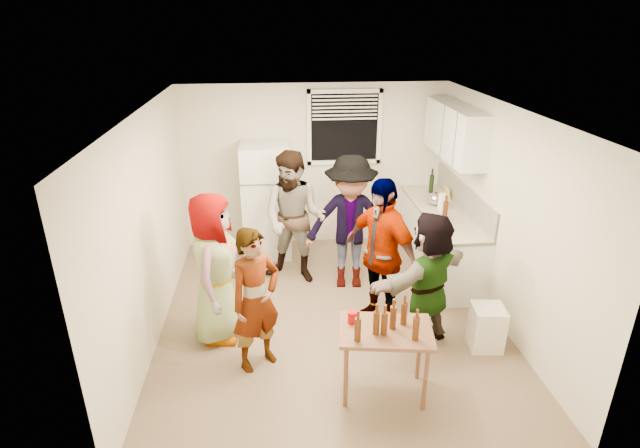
{
  "coord_description": "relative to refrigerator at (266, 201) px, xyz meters",
  "views": [
    {
      "loc": [
        -0.61,
        -5.13,
        3.42
      ],
      "look_at": [
        -0.11,
        0.21,
        1.15
      ],
      "focal_mm": 28.0,
      "sensor_mm": 36.0,
      "label": 1
    }
  ],
  "objects": [
    {
      "name": "room",
      "position": [
        0.75,
        -1.88,
        -0.85
      ],
      "size": [
        4.0,
        4.5,
        2.5
      ],
      "primitive_type": null,
      "color": "silver",
      "rests_on": "ground"
    },
    {
      "name": "window",
      "position": [
        1.2,
        0.33,
        1.0
      ],
      "size": [
        1.12,
        0.1,
        1.06
      ],
      "primitive_type": null,
      "color": "white",
      "rests_on": "room"
    },
    {
      "name": "refrigerator",
      "position": [
        0.0,
        0.0,
        0.0
      ],
      "size": [
        0.7,
        0.7,
        1.7
      ],
      "primitive_type": "cube",
      "color": "white",
      "rests_on": "ground"
    },
    {
      "name": "counter_lower",
      "position": [
        2.45,
        -0.73,
        -0.42
      ],
      "size": [
        0.6,
        2.2,
        0.86
      ],
      "primitive_type": "cube",
      "color": "white",
      "rests_on": "ground"
    },
    {
      "name": "countertop",
      "position": [
        2.45,
        -0.73,
        0.03
      ],
      "size": [
        0.64,
        2.22,
        0.04
      ],
      "primitive_type": "cube",
      "color": "beige",
      "rests_on": "counter_lower"
    },
    {
      "name": "backsplash",
      "position": [
        2.74,
        -0.73,
        0.23
      ],
      "size": [
        0.03,
        2.2,
        0.36
      ],
      "primitive_type": "cube",
      "color": "beige",
      "rests_on": "countertop"
    },
    {
      "name": "upper_cabinets",
      "position": [
        2.58,
        -0.53,
        1.1
      ],
      "size": [
        0.34,
        1.6,
        0.7
      ],
      "primitive_type": "cube",
      "color": "white",
      "rests_on": "room"
    },
    {
      "name": "kettle",
      "position": [
        2.4,
        -0.54,
        0.05
      ],
      "size": [
        0.29,
        0.26,
        0.21
      ],
      "primitive_type": null,
      "rotation": [
        0.0,
        0.0,
        0.23
      ],
      "color": "silver",
      "rests_on": "countertop"
    },
    {
      "name": "paper_towel",
      "position": [
        2.43,
        -0.73,
        0.05
      ],
      "size": [
        0.11,
        0.11,
        0.23
      ],
      "primitive_type": "cylinder",
      "color": "white",
      "rests_on": "countertop"
    },
    {
      "name": "wine_bottle",
      "position": [
        2.5,
        -0.01,
        0.05
      ],
      "size": [
        0.07,
        0.07,
        0.27
      ],
      "primitive_type": "cylinder",
      "color": "black",
      "rests_on": "countertop"
    },
    {
      "name": "beer_bottle_counter",
      "position": [
        2.35,
        -1.1,
        0.05
      ],
      "size": [
        0.07,
        0.07,
        0.26
      ],
      "primitive_type": "cylinder",
      "color": "#47230C",
      "rests_on": "countertop"
    },
    {
      "name": "blue_cup",
      "position": [
        2.29,
        -1.28,
        0.05
      ],
      "size": [
        0.09,
        0.09,
        0.12
      ],
      "primitive_type": "cylinder",
      "color": "#2041AF",
      "rests_on": "countertop"
    },
    {
      "name": "picture_frame",
      "position": [
        2.67,
        -0.26,
        0.13
      ],
      "size": [
        0.02,
        0.19,
        0.15
      ],
      "primitive_type": "cube",
      "color": "#E9C156",
      "rests_on": "countertop"
    },
    {
      "name": "trash_bin",
      "position": [
        2.39,
        -2.62,
        -0.6
      ],
      "size": [
        0.38,
        0.38,
        0.5
      ],
      "primitive_type": "cube",
      "rotation": [
        0.0,
        0.0,
        -0.12
      ],
      "color": "white",
      "rests_on": "ground"
    },
    {
      "name": "serving_table",
      "position": [
        1.11,
        -3.22,
        -0.85
      ],
      "size": [
        0.93,
        0.69,
        0.73
      ],
      "primitive_type": null,
      "rotation": [
        0.0,
        0.0,
        -0.15
      ],
      "color": "brown",
      "rests_on": "ground"
    },
    {
      "name": "beer_bottle_table",
      "position": [
        1.29,
        -3.14,
        -0.12
      ],
      "size": [
        0.06,
        0.06,
        0.23
      ],
      "primitive_type": "cylinder",
      "color": "#47230C",
      "rests_on": "serving_table"
    },
    {
      "name": "red_cup",
      "position": [
        0.82,
        -3.08,
        -0.12
      ],
      "size": [
        0.09,
        0.09,
        0.12
      ],
      "primitive_type": "cylinder",
      "color": "#BC0505",
      "rests_on": "serving_table"
    },
    {
      "name": "guest_grey",
      "position": [
        -0.55,
        -2.13,
        -0.85
      ],
      "size": [
        1.84,
        1.1,
        0.55
      ],
      "primitive_type": "imported",
      "rotation": [
        0.0,
        0.0,
        1.41
      ],
      "color": "gray",
      "rests_on": "ground"
    },
    {
      "name": "guest_stripe",
      "position": [
        -0.1,
        -2.67,
        -0.85
      ],
      "size": [
        1.34,
        1.59,
        0.37
      ],
      "primitive_type": "imported",
      "rotation": [
        0.0,
        0.0,
        0.6
      ],
      "color": "#141933",
      "rests_on": "ground"
    },
    {
      "name": "guest_back_left",
      "position": [
        0.38,
        -0.88,
        -0.85
      ],
      "size": [
        1.5,
        2.02,
        0.69
      ],
      "primitive_type": "imported",
      "rotation": [
        0.0,
        0.0,
        -0.38
      ],
      "color": "brown",
      "rests_on": "ground"
    },
    {
      "name": "guest_back_right",
      "position": [
        1.09,
        -1.1,
        -0.85
      ],
      "size": [
        1.37,
        1.93,
        0.67
      ],
      "primitive_type": "imported",
      "rotation": [
        0.0,
        0.0,
        -0.11
      ],
      "color": "#444349",
      "rests_on": "ground"
    },
    {
      "name": "guest_black",
      "position": [
        1.3,
        -2.0,
        -0.85
      ],
      "size": [
        2.08,
        1.9,
        0.44
      ],
      "primitive_type": "imported",
      "rotation": [
        0.0,
        0.0,
        -0.97
      ],
      "color": "black",
      "rests_on": "ground"
    },
    {
      "name": "guest_orange",
      "position": [
        1.74,
        -2.44,
        -0.85
      ],
      "size": [
        2.06,
        2.09,
        0.46
      ],
      "primitive_type": "imported",
      "rotation": [
        0.0,
        0.0,
        3.72
      ],
      "color": "#C67E4B",
      "rests_on": "ground"
    }
  ]
}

